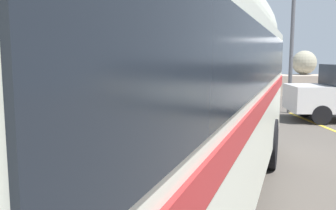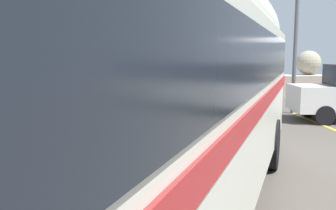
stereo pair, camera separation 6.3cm
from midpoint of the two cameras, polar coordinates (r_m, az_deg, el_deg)
ground at (r=8.27m, az=14.93°, el=-7.64°), size 32.00×26.00×0.02m
breakwater at (r=19.63m, az=4.72°, el=3.41°), size 31.36×2.17×2.44m
vintage_coach at (r=4.69m, az=0.62°, el=6.23°), size 5.61×8.82×3.70m
lamp_post at (r=14.34m, az=19.52°, el=11.95°), size 0.44×0.92×5.83m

